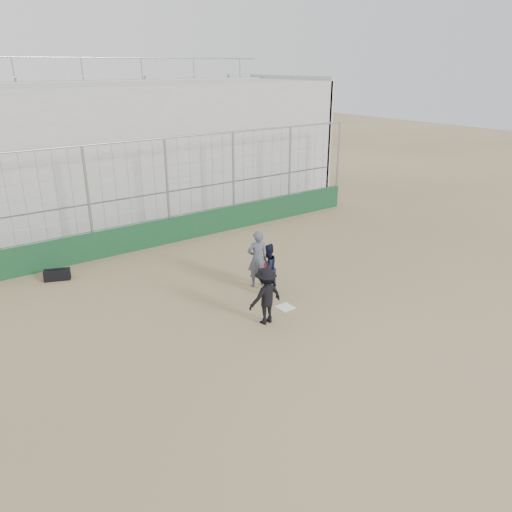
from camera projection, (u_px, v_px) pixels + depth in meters
ground at (285, 308)px, 14.25m from camera, size 90.00×90.00×0.00m
home_plate at (285, 307)px, 14.25m from camera, size 0.44×0.44×0.02m
backstop at (169, 219)px, 19.16m from camera, size 18.10×0.25×4.04m
bleachers at (115, 150)px, 22.16m from camera, size 20.25×6.70×6.98m
batter_at_plate at (266, 296)px, 13.17m from camera, size 1.04×0.74×1.75m
catcher_crouched at (268, 278)px, 14.83m from camera, size 0.97×0.88×1.11m
umpire at (257, 261)px, 15.38m from camera, size 0.75×0.58×1.63m
equipment_bag at (57, 275)px, 16.05m from camera, size 0.87×0.61×0.38m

